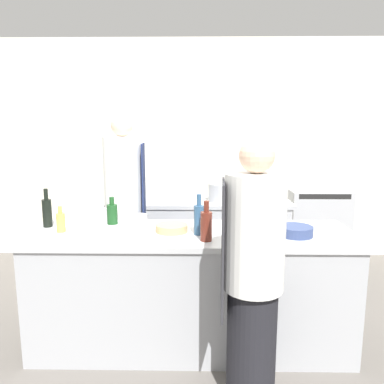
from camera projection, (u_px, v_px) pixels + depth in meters
name	position (u px, v px, depth m)	size (l,w,h in m)	color
ground_plane	(191.00, 341.00, 3.02)	(16.00, 16.00, 0.00)	#605B56
wall_back	(194.00, 151.00, 4.87)	(8.00, 0.06, 2.80)	silver
prep_counter	(191.00, 288.00, 2.94)	(2.50, 0.77, 0.92)	#A8AAAF
pass_counter	(199.00, 240.00, 4.17)	(1.97, 0.61, 0.92)	#A8AAAF
oven_range	(315.00, 227.00, 4.66)	(0.70, 0.60, 0.96)	#A8AAAF
chef_at_prep_near	(253.00, 278.00, 2.23)	(0.38, 0.36, 1.65)	black
chef_at_stove	(125.00, 213.00, 3.50)	(0.38, 0.36, 1.82)	black
bottle_olive_oil	(47.00, 212.00, 2.99)	(0.07, 0.07, 0.31)	black
bottle_vinegar	(61.00, 222.00, 2.85)	(0.06, 0.06, 0.20)	#B2A84C
bottle_wine	(102.00, 219.00, 2.86)	(0.08, 0.08, 0.25)	silver
bottle_cooking_oil	(199.00, 219.00, 2.78)	(0.07, 0.07, 0.31)	#2D5175
bottle_sauce	(112.00, 213.00, 3.09)	(0.09, 0.09, 0.23)	#19471E
bottle_water	(206.00, 225.00, 2.63)	(0.08, 0.08, 0.29)	#5B2319
bowl_mixing_large	(119.00, 236.00, 2.65)	(0.26, 0.26, 0.06)	white
bowl_prep_small	(295.00, 231.00, 2.77)	(0.26, 0.26, 0.07)	navy
bowl_ceramic_blue	(172.00, 228.00, 2.87)	(0.25, 0.25, 0.06)	tan
cup	(141.00, 220.00, 3.02)	(0.10, 0.10, 0.10)	white
stockpot	(223.00, 192.00, 4.01)	(0.32, 0.32, 0.20)	#A8AAAF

